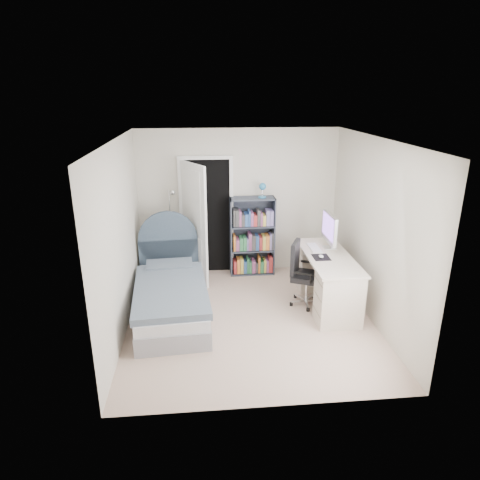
{
  "coord_description": "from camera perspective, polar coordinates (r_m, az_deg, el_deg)",
  "views": [
    {
      "loc": [
        -0.66,
        -5.33,
        3.07
      ],
      "look_at": [
        -0.13,
        0.14,
        1.15
      ],
      "focal_mm": 32.0,
      "sensor_mm": 36.0,
      "label": 1
    }
  ],
  "objects": [
    {
      "name": "bookcase",
      "position": [
        7.44,
        1.72,
        0.11
      ],
      "size": [
        0.77,
        0.33,
        1.62
      ],
      "color": "#3A414F",
      "rests_on": "ground"
    },
    {
      "name": "desk",
      "position": [
        6.54,
        11.53,
        -4.93
      ],
      "size": [
        0.65,
        1.62,
        1.32
      ],
      "color": "beige",
      "rests_on": "ground"
    },
    {
      "name": "floor_lamp",
      "position": [
        7.41,
        -8.95,
        -0.2
      ],
      "size": [
        0.22,
        0.22,
        1.54
      ],
      "color": "silver",
      "rests_on": "ground"
    },
    {
      "name": "door",
      "position": [
        7.17,
        -5.54,
        2.71
      ],
      "size": [
        0.92,
        0.74,
        2.06
      ],
      "color": "black",
      "rests_on": "ground"
    },
    {
      "name": "office_chair",
      "position": [
        6.45,
        8.3,
        -4.04
      ],
      "size": [
        0.57,
        0.57,
        0.98
      ],
      "color": "silver",
      "rests_on": "ground"
    },
    {
      "name": "nightstand",
      "position": [
        7.47,
        -11.47,
        -2.11
      ],
      "size": [
        0.4,
        0.4,
        0.6
      ],
      "color": "tan",
      "rests_on": "ground"
    },
    {
      "name": "room_shell",
      "position": [
        5.67,
        1.44,
        0.57
      ],
      "size": [
        3.5,
        3.7,
        2.6
      ],
      "color": "tan",
      "rests_on": "ground"
    },
    {
      "name": "bed",
      "position": [
        6.3,
        -9.19,
        -7.15
      ],
      "size": [
        1.12,
        2.14,
        1.28
      ],
      "color": "gray",
      "rests_on": "ground"
    }
  ]
}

